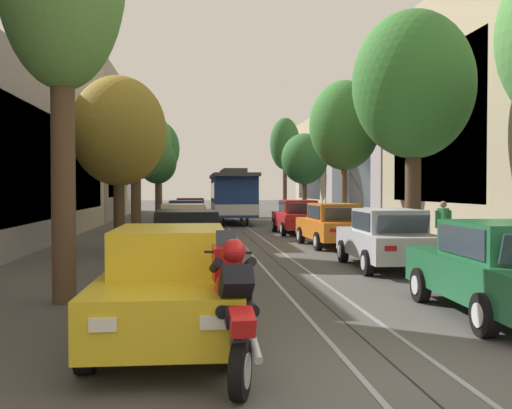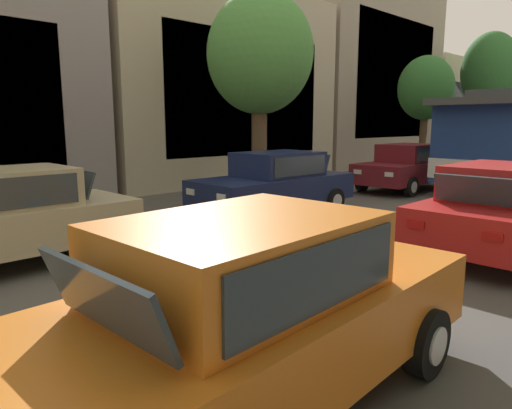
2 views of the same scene
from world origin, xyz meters
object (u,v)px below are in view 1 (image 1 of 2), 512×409
object	(u,v)px
parked_car_black_second_left	(186,242)
parked_car_beige_mid_left	(183,226)
street_tree_kerb_left_fourth	(157,163)
pedestrian_on_left_pavement	(443,224)
parked_car_green_near_right	(501,269)
parked_car_red_fourth_right	(297,217)
street_tree_kerb_left_mid	(136,143)
street_tree_kerb_left_far	(159,150)
parked_car_silver_second_right	(387,238)
street_tree_kerb_right_fourth	(305,159)
motorcycle_with_rider	(233,304)
street_tree_kerb_left_second	(119,132)
street_tree_kerb_right_second	(414,86)
parked_car_navy_fourth_left	(186,218)
parked_car_yellow_near_left	(170,284)
cable_car_trolley	(233,196)
parked_car_orange_mid_right	(333,225)
street_tree_kerb_right_mid	(345,126)
street_tree_kerb_right_far	(285,145)

from	to	relation	value
parked_car_black_second_left	parked_car_beige_mid_left	bearing A→B (deg)	91.66
street_tree_kerb_left_fourth	pedestrian_on_left_pavement	xyz separation A→B (m)	(10.23, -20.96, -2.82)
parked_car_green_near_right	parked_car_red_fourth_right	bearing A→B (deg)	90.57
street_tree_kerb_left_mid	street_tree_kerb_left_far	bearing A→B (deg)	89.75
parked_car_silver_second_right	street_tree_kerb_right_fourth	bearing A→B (deg)	84.76
street_tree_kerb_left_fourth	pedestrian_on_left_pavement	distance (m)	23.50
motorcycle_with_rider	parked_car_beige_mid_left	bearing A→B (deg)	93.08
street_tree_kerb_left_second	street_tree_kerb_right_second	bearing A→B (deg)	-10.15
parked_car_black_second_left	parked_car_navy_fourth_left	distance (m)	12.51
parked_car_yellow_near_left	parked_car_red_fourth_right	xyz separation A→B (m)	(5.20, 19.32, 0.00)
cable_car_trolley	parked_car_green_near_right	bearing A→B (deg)	-84.36
parked_car_beige_mid_left	street_tree_kerb_right_second	xyz separation A→B (m)	(7.31, -2.59, 4.57)
street_tree_kerb_left_second	street_tree_kerb_right_fourth	distance (m)	20.76
parked_car_silver_second_right	street_tree_kerb_left_second	xyz separation A→B (m)	(-7.57, 4.64, 3.20)
parked_car_black_second_left	street_tree_kerb_right_second	xyz separation A→B (m)	(7.13, 3.56, 4.57)
parked_car_orange_mid_right	cable_car_trolley	bearing A→B (deg)	100.13
parked_car_beige_mid_left	parked_car_green_near_right	distance (m)	12.78
street_tree_kerb_right_fourth	parked_car_yellow_near_left	bearing A→B (deg)	-104.14
parked_car_green_near_right	parked_car_orange_mid_right	world-z (taller)	same
street_tree_kerb_right_fourth	street_tree_kerb_right_second	bearing A→B (deg)	-90.82
street_tree_kerb_right_fourth	cable_car_trolley	world-z (taller)	street_tree_kerb_right_fourth
parked_car_navy_fourth_left	parked_car_red_fourth_right	xyz separation A→B (m)	(5.19, 0.37, 0.00)
parked_car_black_second_left	street_tree_kerb_left_fourth	bearing A→B (deg)	95.02
street_tree_kerb_left_far	cable_car_trolley	size ratio (longest dim) A/B	0.81
parked_car_silver_second_right	parked_car_yellow_near_left	bearing A→B (deg)	-127.76
street_tree_kerb_right_mid	street_tree_kerb_right_far	bearing A→B (deg)	90.20
parked_car_beige_mid_left	cable_car_trolley	bearing A→B (deg)	79.89
street_tree_kerb_right_far	motorcycle_with_rider	size ratio (longest dim) A/B	4.11
parked_car_navy_fourth_left	parked_car_silver_second_right	bearing A→B (deg)	-65.43
street_tree_kerb_left_mid	cable_car_trolley	world-z (taller)	street_tree_kerb_left_mid
parked_car_beige_mid_left	street_tree_kerb_left_mid	world-z (taller)	street_tree_kerb_left_mid
street_tree_kerb_left_mid	parked_car_silver_second_right	bearing A→B (deg)	-60.19
street_tree_kerb_left_far	street_tree_kerb_right_mid	size ratio (longest dim) A/B	0.99
parked_car_black_second_left	street_tree_kerb_right_far	bearing A→B (deg)	77.08
pedestrian_on_left_pavement	parked_car_yellow_near_left	bearing A→B (deg)	-129.82
parked_car_yellow_near_left	street_tree_kerb_left_fourth	size ratio (longest dim) A/B	0.83
parked_car_silver_second_right	parked_car_beige_mid_left	bearing A→B (deg)	134.65
street_tree_kerb_left_second	motorcycle_with_rider	distance (m)	14.19
street_tree_kerb_right_mid	pedestrian_on_left_pavement	size ratio (longest dim) A/B	4.33
parked_car_orange_mid_right	street_tree_kerb_right_fourth	xyz separation A→B (m)	(2.17, 17.04, 3.24)
parked_car_beige_mid_left	street_tree_kerb_right_fourth	size ratio (longest dim) A/B	0.77
street_tree_kerb_left_second	cable_car_trolley	world-z (taller)	street_tree_kerb_left_second
parked_car_green_near_right	street_tree_kerb_left_far	bearing A→B (deg)	101.39
parked_car_yellow_near_left	parked_car_red_fourth_right	size ratio (longest dim) A/B	1.00
parked_car_silver_second_right	parked_car_red_fourth_right	distance (m)	12.28
parked_car_orange_mid_right	motorcycle_with_rider	bearing A→B (deg)	-107.36
street_tree_kerb_right_fourth	street_tree_kerb_left_mid	bearing A→B (deg)	-137.16
street_tree_kerb_right_fourth	cable_car_trolley	xyz separation A→B (m)	(-4.85, -2.05, -2.38)
street_tree_kerb_right_fourth	parked_car_black_second_left	bearing A→B (deg)	-107.44
pedestrian_on_left_pavement	parked_car_navy_fourth_left	bearing A→B (deg)	132.20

